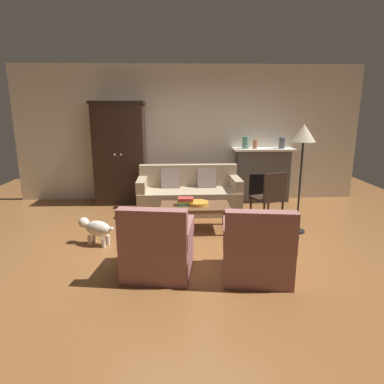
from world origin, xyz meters
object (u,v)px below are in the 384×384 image
at_px(mantel_vase_terracotta, 255,144).
at_px(dog, 96,228).
at_px(mantel_vase_jade, 245,143).
at_px(armchair_near_right, 257,252).
at_px(book_stack, 185,201).
at_px(couch, 189,195).
at_px(fruit_bowl, 198,203).
at_px(fireplace, 262,174).
at_px(coffee_table, 195,208).
at_px(mantel_vase_slate, 282,143).
at_px(armoire, 120,153).
at_px(armchair_near_left, 158,249).
at_px(floor_lamp, 303,140).
at_px(side_chair_wooden, 270,195).

height_order(mantel_vase_terracotta, dog, mantel_vase_terracotta).
height_order(mantel_vase_jade, armchair_near_right, mantel_vase_jade).
height_order(book_stack, mantel_vase_terracotta, mantel_vase_terracotta).
bearing_deg(mantel_vase_jade, dog, -137.86).
height_order(couch, fruit_bowl, couch).
relative_size(fireplace, armchair_near_right, 1.43).
xyz_separation_m(couch, coffee_table, (0.07, -1.06, 0.05)).
height_order(couch, armchair_near_right, armchair_near_right).
bearing_deg(book_stack, mantel_vase_slate, 40.92).
xyz_separation_m(coffee_table, mantel_vase_slate, (1.87, 1.77, 0.87)).
xyz_separation_m(armoire, dog, (0.00, -2.26, -0.79)).
bearing_deg(armchair_near_left, mantel_vase_jade, 63.55).
bearing_deg(armoire, fruit_bowl, -48.20).
relative_size(fireplace, mantel_vase_slate, 5.60).
relative_size(couch, armchair_near_left, 2.20).
bearing_deg(couch, mantel_vase_jade, 30.87).
bearing_deg(couch, fruit_bowl, -83.46).
distance_m(mantel_vase_slate, floor_lamp, 1.93).
bearing_deg(mantel_vase_terracotta, armchair_near_left, -119.21).
bearing_deg(armoire, armchair_near_right, -57.58).
xyz_separation_m(armoire, fruit_bowl, (1.50, -1.68, -0.59)).
distance_m(mantel_vase_jade, mantel_vase_terracotta, 0.20).
xyz_separation_m(book_stack, mantel_vase_jade, (1.27, 1.76, 0.76)).
bearing_deg(mantel_vase_slate, floor_lamp, -97.51).
bearing_deg(side_chair_wooden, mantel_vase_terracotta, 88.73).
bearing_deg(couch, mantel_vase_slate, 20.01).
distance_m(mantel_vase_slate, dog, 4.17).
distance_m(mantel_vase_slate, armchair_near_right, 3.70).
height_order(armoire, coffee_table, armoire).
distance_m(armoire, armchair_near_left, 3.41).
bearing_deg(fireplace, mantel_vase_terracotta, -174.31).
height_order(armchair_near_left, floor_lamp, floor_lamp).
distance_m(armchair_near_right, dog, 2.34).
bearing_deg(mantel_vase_terracotta, side_chair_wooden, -91.27).
height_order(fruit_bowl, dog, fruit_bowl).
bearing_deg(floor_lamp, mantel_vase_slate, 82.49).
bearing_deg(coffee_table, side_chair_wooden, 11.90).
xyz_separation_m(fruit_bowl, armchair_near_left, (-0.55, -1.51, -0.13)).
bearing_deg(coffee_table, armchair_near_left, -108.73).
distance_m(side_chair_wooden, floor_lamp, 1.09).
bearing_deg(fireplace, side_chair_wooden, -98.01).
xyz_separation_m(armchair_near_left, side_chair_wooden, (1.78, 1.75, 0.20)).
distance_m(fireplace, armchair_near_right, 3.50).
bearing_deg(couch, book_stack, -94.49).
height_order(coffee_table, armchair_near_right, armchair_near_right).
xyz_separation_m(mantel_vase_jade, dog, (-2.57, -2.32, -1.00)).
distance_m(armchair_near_left, floor_lamp, 2.77).
height_order(mantel_vase_jade, armchair_near_left, mantel_vase_jade).
xyz_separation_m(armchair_near_right, dog, (-2.10, 1.05, -0.07)).
distance_m(coffee_table, mantel_vase_slate, 2.72).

